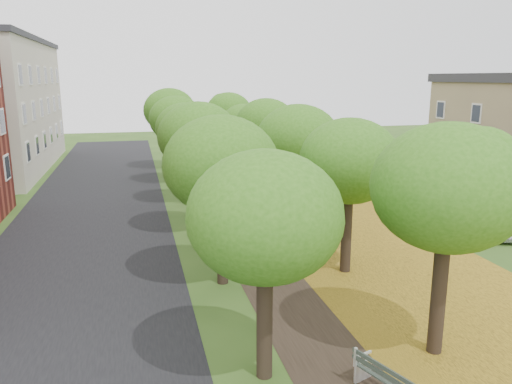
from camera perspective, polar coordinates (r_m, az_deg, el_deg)
ground at (r=14.00m, az=10.19°, el=-18.77°), size 120.00×120.00×0.00m
street_asphalt at (r=26.94m, az=-18.43°, el=-3.48°), size 8.00×70.00×0.01m
footpath at (r=27.30m, az=-2.55°, el=-2.59°), size 3.20×70.00×0.01m
leaf_verge at (r=28.65m, az=7.31°, el=-1.94°), size 7.50×70.00×0.01m
parking_lot at (r=33.42m, az=20.42°, el=-0.51°), size 9.00×16.00×0.01m
tree_row_west at (r=26.15m, az=-7.41°, el=6.29°), size 3.76×33.76×5.96m
tree_row_east at (r=27.09m, az=2.79°, el=6.61°), size 3.76×33.76×5.96m
bench at (r=12.67m, az=15.15°, el=-20.13°), size 1.25×2.07×0.95m
car_silver at (r=25.38m, az=26.26°, el=-3.57°), size 4.33×2.85×1.37m
car_red at (r=27.95m, az=21.86°, el=-1.74°), size 4.35×2.60×1.36m
car_grey at (r=33.67m, az=15.07°, el=1.06°), size 4.74×3.38×1.28m
car_white at (r=33.93m, az=16.11°, el=1.20°), size 5.56×3.92×1.41m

